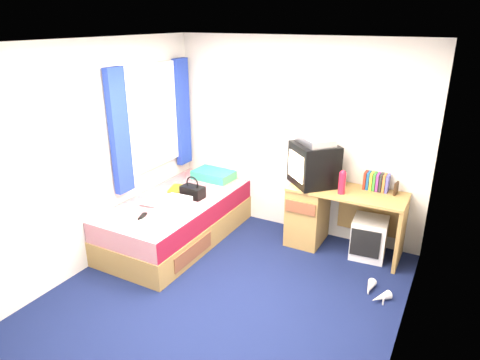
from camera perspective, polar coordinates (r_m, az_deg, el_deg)
The scene contains 20 objects.
ground at distance 4.42m, azimuth -1.81°, elevation -14.93°, with size 3.40×3.40×0.00m, color #0C1438.
room_shell at distance 3.76m, azimuth -2.05°, elevation 3.33°, with size 3.40×3.40×3.40m.
bed at distance 5.31m, azimuth -8.33°, elevation -5.21°, with size 1.01×2.00×0.54m.
pillow at distance 5.76m, azimuth -3.54°, elevation 0.68°, with size 0.53×0.34×0.12m, color #1C76B6.
desk at distance 5.19m, azimuth 10.91°, elevation -4.33°, with size 1.30×0.55×0.75m.
storage_cube at distance 5.13m, azimuth 16.82°, elevation -7.38°, with size 0.37×0.37×0.47m, color silver.
crt_tv at distance 5.02m, azimuth 9.80°, elevation 2.07°, with size 0.66×0.66×0.49m.
vcr at distance 4.93m, azimuth 10.05°, elevation 5.19°, with size 0.43×0.31×0.08m, color #B1B1B3.
book_row at distance 5.06m, azimuth 17.72°, elevation -0.21°, with size 0.27×0.13×0.20m.
picture_frame at distance 5.01m, azimuth 20.10°, elevation -1.06°, with size 0.02×0.12×0.14m, color black.
pink_water_bottle at distance 4.84m, azimuth 13.44°, elevation -0.44°, with size 0.08×0.08×0.24m, color red.
aerosol_can at distance 5.06m, azimuth 13.71°, elevation 0.04°, with size 0.05×0.05×0.17m, color silver.
handbag at distance 5.19m, azimuth -6.33°, elevation -1.51°, with size 0.29×0.18×0.27m.
towel at distance 5.00m, azimuth -8.44°, elevation -2.90°, with size 0.29×0.24×0.10m, color white.
magazine at distance 5.48m, azimuth -8.22°, elevation -1.14°, with size 0.21×0.28×0.01m, color yellow.
water_bottle at distance 5.04m, azimuth -12.19°, elevation -3.09°, with size 0.07×0.07×0.20m, color silver.
colour_swatch_fan at distance 4.70m, azimuth -12.77°, elevation -5.35°, with size 0.22×0.06×0.01m, color yellow.
remote_control at distance 4.81m, azimuth -12.87°, elevation -4.73°, with size 0.05×0.16×0.02m, color black.
window_assembly at distance 5.35m, azimuth -11.58°, elevation 7.86°, with size 0.11×1.42×1.40m.
white_heels at distance 4.57m, azimuth 17.57°, elevation -14.09°, with size 0.28×0.34×0.09m.
Camera 1 is at (1.83, -3.08, 2.58)m, focal length 32.00 mm.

